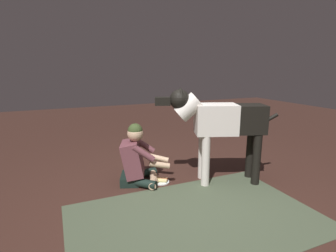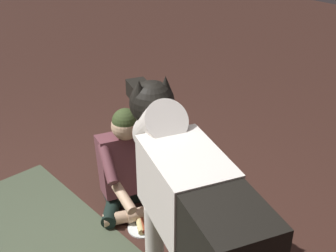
% 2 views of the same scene
% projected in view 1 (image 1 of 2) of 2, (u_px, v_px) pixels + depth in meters
% --- Properties ---
extents(ground_plane, '(16.18, 16.18, 0.00)m').
position_uv_depth(ground_plane, '(189.00, 203.00, 3.06)').
color(ground_plane, '#39211B').
extents(area_rug, '(2.55, 1.62, 0.01)m').
position_uv_depth(area_rug, '(196.00, 218.00, 2.76)').
color(area_rug, '#434D39').
rests_on(area_rug, ground).
extents(person_sitting_on_floor, '(0.72, 0.61, 0.82)m').
position_uv_depth(person_sitting_on_floor, '(137.00, 159.00, 3.53)').
color(person_sitting_on_floor, black).
rests_on(person_sitting_on_floor, ground).
extents(large_dog, '(1.56, 0.70, 1.29)m').
position_uv_depth(large_dog, '(220.00, 122.00, 3.48)').
color(large_dog, silver).
rests_on(large_dog, ground).
extents(hot_dog_on_plate, '(0.23, 0.23, 0.06)m').
position_uv_depth(hot_dog_on_plate, '(161.00, 180.00, 3.61)').
color(hot_dog_on_plate, white).
rests_on(hot_dog_on_plate, ground).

